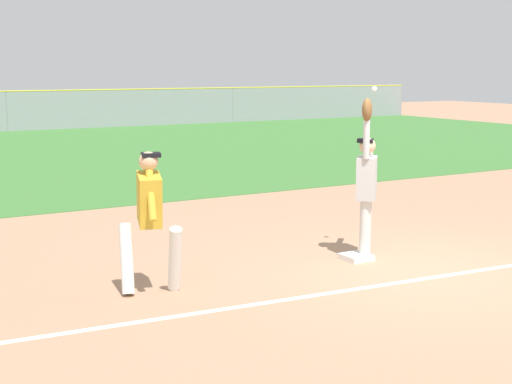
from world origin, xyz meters
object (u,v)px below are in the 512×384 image
at_px(baseball, 374,89).
at_px(fielder, 366,180).
at_px(parked_car_blue, 26,112).
at_px(first_base, 356,257).
at_px(parked_car_tan, 141,108).
at_px(runner, 150,212).

bearing_deg(baseball, fielder, -147.56).
xyz_separation_m(baseball, parked_car_blue, (1.29, 26.73, -1.72)).
distance_m(first_base, parked_car_blue, 26.97).
bearing_deg(fielder, parked_car_blue, -50.20).
height_order(first_base, fielder, fielder).
xyz_separation_m(parked_car_blue, parked_car_tan, (5.70, 0.21, 0.00)).
bearing_deg(parked_car_blue, baseball, -90.53).
bearing_deg(baseball, parked_car_blue, 87.23).
distance_m(first_base, parked_car_tan, 28.11).
height_order(first_base, parked_car_blue, parked_car_blue).
relative_size(first_base, parked_car_tan, 0.08).
xyz_separation_m(first_base, fielder, (0.19, 0.05, 1.08)).
relative_size(baseball, parked_car_blue, 0.02).
bearing_deg(first_base, runner, -179.72).
height_order(parked_car_blue, parked_car_tan, same).
bearing_deg(parked_car_tan, first_base, -98.75).
relative_size(first_base, parked_car_blue, 0.08).
bearing_deg(parked_car_blue, first_base, -91.35).
distance_m(parked_car_blue, parked_car_tan, 5.70).
distance_m(runner, parked_car_blue, 27.36).
bearing_deg(first_base, parked_car_blue, 86.41).
bearing_deg(fielder, runner, 44.10).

